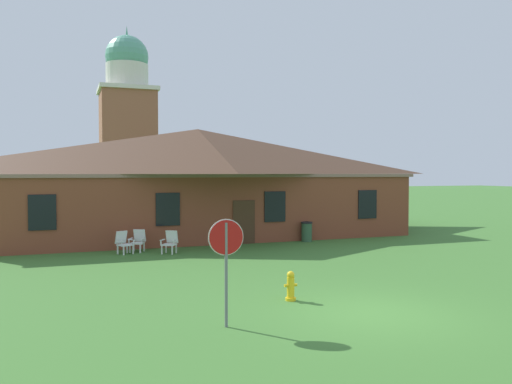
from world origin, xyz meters
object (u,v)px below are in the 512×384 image
lawn_chair_near_door (138,240)px  lawn_chair_left_end (170,242)px  fire_hydrant (291,287)px  trash_bin (307,232)px  lawn_chair_by_porch (124,242)px  stop_sign (226,250)px

lawn_chair_near_door → lawn_chair_left_end: bearing=-37.0°
fire_hydrant → trash_bin: trash_bin is taller
lawn_chair_near_door → lawn_chair_left_end: same height
fire_hydrant → trash_bin: (5.56, 10.43, 0.12)m
lawn_chair_by_porch → lawn_chair_left_end: bearing=-16.2°
lawn_chair_near_door → lawn_chair_left_end: (1.22, -0.92, 0.00)m
stop_sign → lawn_chair_near_door: size_ratio=2.50×
lawn_chair_by_porch → lawn_chair_near_door: 0.75m
lawn_chair_left_end → trash_bin: trash_bin is taller
stop_sign → lawn_chair_by_porch: stop_sign is taller
lawn_chair_by_porch → fire_hydrant: lawn_chair_by_porch is taller
lawn_chair_left_end → fire_hydrant: bearing=-80.6°
lawn_chair_near_door → trash_bin: 8.30m
lawn_chair_left_end → fire_hydrant: 9.21m
lawn_chair_by_porch → trash_bin: trash_bin is taller
lawn_chair_near_door → lawn_chair_left_end: size_ratio=1.00×
stop_sign → lawn_chair_left_end: stop_sign is taller
lawn_chair_near_door → fire_hydrant: bearing=-74.8°
lawn_chair_by_porch → trash_bin: bearing=5.1°
lawn_chair_left_end → stop_sign: bearing=-94.2°
lawn_chair_near_door → fire_hydrant: (2.72, -10.01, -0.12)m
fire_hydrant → trash_bin: 11.82m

